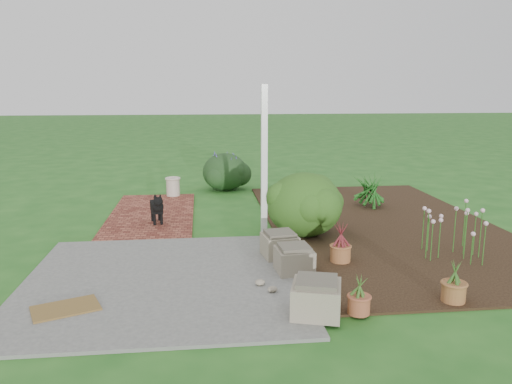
{
  "coord_description": "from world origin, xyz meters",
  "views": [
    {
      "loc": [
        -0.72,
        -7.88,
        2.44
      ],
      "look_at": [
        0.2,
        0.4,
        0.7
      ],
      "focal_mm": 35.0,
      "sensor_mm": 36.0,
      "label": 1
    }
  ],
  "objects": [
    {
      "name": "agapanthus_clump_front",
      "position": [
        1.68,
        3.2,
        0.37
      ],
      "size": [
        0.86,
        0.86,
        0.69
      ],
      "primitive_type": null,
      "rotation": [
        0.0,
        0.0,
        0.13
      ],
      "color": "#113D13",
      "rests_on": "garden_bed"
    },
    {
      "name": "agapanthus_clump_back",
      "position": [
        2.72,
        1.88,
        0.44
      ],
      "size": [
        1.2,
        1.2,
        0.81
      ],
      "primitive_type": null,
      "rotation": [
        0.0,
        0.0,
        0.43
      ],
      "color": "#0C360C",
      "rests_on": "garden_bed"
    },
    {
      "name": "terracotta_pot_small_right",
      "position": [
        0.95,
        -2.98,
        0.13
      ],
      "size": [
        0.27,
        0.27,
        0.2
      ],
      "primitive_type": "cylinder",
      "rotation": [
        0.0,
        0.0,
        0.11
      ],
      "color": "#9D5135",
      "rests_on": "garden_bed"
    },
    {
      "name": "veranda_post",
      "position": [
        0.3,
        0.1,
        1.25
      ],
      "size": [
        0.1,
        0.1,
        2.5
      ],
      "primitive_type": "cube",
      "color": "white",
      "rests_on": "ground"
    },
    {
      "name": "purple_flowering_bush",
      "position": [
        -0.15,
        4.12,
        0.46
      ],
      "size": [
        1.22,
        1.22,
        0.92
      ],
      "primitive_type": "ellipsoid",
      "rotation": [
        0.0,
        0.0,
        0.14
      ],
      "color": "black",
      "rests_on": "ground"
    },
    {
      "name": "stone_trough_far",
      "position": [
        0.39,
        -1.03,
        0.2
      ],
      "size": [
        0.54,
        0.54,
        0.32
      ],
      "primitive_type": "cube",
      "rotation": [
        0.0,
        0.0,
        0.15
      ],
      "color": "gray",
      "rests_on": "concrete_patio"
    },
    {
      "name": "ground",
      "position": [
        0.0,
        0.0,
        0.0
      ],
      "size": [
        80.0,
        80.0,
        0.0
      ],
      "primitive_type": "plane",
      "color": "#22601E",
      "rests_on": "ground"
    },
    {
      "name": "stone_trough_near",
      "position": [
        0.48,
        -2.97,
        0.21
      ],
      "size": [
        0.64,
        0.64,
        0.34
      ],
      "primitive_type": "cube",
      "rotation": [
        0.0,
        0.0,
        -0.28
      ],
      "color": "gray",
      "rests_on": "concrete_patio"
    },
    {
      "name": "pink_flower_patch",
      "position": [
        2.96,
        -1.33,
        0.39
      ],
      "size": [
        1.3,
        1.3,
        0.73
      ],
      "primitive_type": null,
      "rotation": [
        0.0,
        0.0,
        0.15
      ],
      "color": "#113D0F",
      "rests_on": "garden_bed"
    },
    {
      "name": "evergreen_shrub",
      "position": [
        0.98,
        0.07,
        0.57
      ],
      "size": [
        1.66,
        1.66,
        1.07
      ],
      "primitive_type": "ellipsoid",
      "rotation": [
        0.0,
        0.0,
        -0.4
      ],
      "color": "#18370C",
      "rests_on": "garden_bed"
    },
    {
      "name": "terracotta_pot_small_left",
      "position": [
        2.14,
        -2.79,
        0.14
      ],
      "size": [
        0.34,
        0.34,
        0.22
      ],
      "primitive_type": "cylinder",
      "rotation": [
        0.0,
        0.0,
        -0.32
      ],
      "color": "#915B31",
      "rests_on": "garden_bed"
    },
    {
      "name": "garden_bed",
      "position": [
        2.5,
        0.5,
        0.01
      ],
      "size": [
        4.0,
        7.0,
        0.03
      ],
      "primitive_type": "cube",
      "color": "black",
      "rests_on": "ground"
    },
    {
      "name": "brick_path",
      "position": [
        -1.7,
        1.75,
        0.02
      ],
      "size": [
        1.6,
        3.5,
        0.04
      ],
      "primitive_type": "cube",
      "color": "maroon",
      "rests_on": "ground"
    },
    {
      "name": "cream_ceramic_urn",
      "position": [
        -1.37,
        3.36,
        0.24
      ],
      "size": [
        0.34,
        0.34,
        0.4
      ],
      "primitive_type": "cylinder",
      "rotation": [
        0.0,
        0.0,
        -0.13
      ],
      "color": "#C1B29F",
      "rests_on": "brick_path"
    },
    {
      "name": "stone_trough_mid",
      "position": [
        0.48,
        -1.67,
        0.2
      ],
      "size": [
        0.5,
        0.5,
        0.31
      ],
      "primitive_type": "cube",
      "rotation": [
        0.0,
        0.0,
        0.08
      ],
      "color": "gray",
      "rests_on": "concrete_patio"
    },
    {
      "name": "black_dog",
      "position": [
        -1.53,
        0.97,
        0.36
      ],
      "size": [
        0.27,
        0.61,
        0.53
      ],
      "rotation": [
        0.0,
        0.0,
        0.21
      ],
      "color": "black",
      "rests_on": "brick_path"
    },
    {
      "name": "terracotta_pot_bronze",
      "position": [
        1.21,
        -1.32,
        0.15
      ],
      "size": [
        0.35,
        0.35,
        0.23
      ],
      "primitive_type": "cylinder",
      "rotation": [
        0.0,
        0.0,
        0.26
      ],
      "color": "#985D33",
      "rests_on": "garden_bed"
    },
    {
      "name": "concrete_patio",
      "position": [
        -1.25,
        -1.75,
        0.02
      ],
      "size": [
        3.5,
        3.5,
        0.04
      ],
      "primitive_type": "cube",
      "color": "#60615E",
      "rests_on": "ground"
    },
    {
      "name": "coir_doormat",
      "position": [
        -2.25,
        -2.54,
        0.05
      ],
      "size": [
        0.82,
        0.69,
        0.02
      ],
      "primitive_type": "cube",
      "rotation": [
        0.0,
        0.0,
        0.4
      ],
      "color": "brown",
      "rests_on": "concrete_patio"
    }
  ]
}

